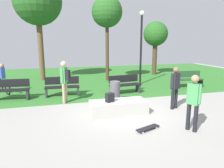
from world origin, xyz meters
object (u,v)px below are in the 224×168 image
skater_performing_trick (194,99)px  park_bench_by_oak (188,79)px  tree_leaning_ash (38,2)px  park_bench_center_lawn (62,86)px  cyclist_on_bicycle (3,81)px  tree_tall_oak (107,13)px  skateboard_by_ledge (148,128)px  pedestrian_with_backpack (65,78)px  skater_watching (175,85)px  tree_broad_elm (156,35)px  trash_bin (115,92)px  lamp_post (141,41)px  park_bench_near_lamppost (125,84)px  concrete_ledge (119,107)px  backpack_on_ledge (110,97)px  park_bench_far_left (10,89)px

skater_performing_trick → park_bench_by_oak: size_ratio=1.02×
tree_leaning_ash → park_bench_center_lawn: bearing=-76.3°
park_bench_center_lawn → cyclist_on_bicycle: bearing=153.5°
tree_tall_oak → skateboard_by_ledge: bearing=-95.7°
pedestrian_with_backpack → skater_performing_trick: bearing=-48.6°
skater_watching → pedestrian_with_backpack: pedestrian_with_backpack is taller
park_bench_center_lawn → tree_broad_elm: tree_broad_elm is taller
tree_leaning_ash → trash_bin: bearing=-63.0°
tree_tall_oak → lamp_post: (1.66, -1.68, -1.73)m
park_bench_near_lamppost → tree_broad_elm: 7.13m
skater_watching → skater_performing_trick: bearing=-107.9°
tree_leaning_ash → pedestrian_with_backpack: 7.16m
concrete_ledge → backpack_on_ledge: bearing=-174.1°
backpack_on_ledge → park_bench_center_lawn: size_ratio=0.20×
park_bench_near_lamppost → park_bench_center_lawn: (-3.04, 0.32, 0.00)m
tree_leaning_ash → tree_tall_oak: bearing=-17.0°
trash_bin → cyclist_on_bicycle: (-4.96, 3.15, 0.17)m
park_bench_center_lawn → trash_bin: bearing=-39.3°
skater_performing_trick → skateboard_by_ledge: skater_performing_trick is taller
backpack_on_ledge → cyclist_on_bicycle: 6.29m
skateboard_by_ledge → tree_tall_oak: tree_tall_oak is taller
park_bench_by_oak → tree_broad_elm: (0.22, 4.69, 2.58)m
trash_bin → pedestrian_with_backpack: (-2.03, 0.54, 0.61)m
trash_bin → skater_performing_trick: bearing=-67.6°
backpack_on_ledge → tree_leaning_ash: size_ratio=0.05×
concrete_ledge → park_bench_near_lamppost: size_ratio=1.24×
backpack_on_ledge → lamp_post: lamp_post is taller
tree_tall_oak → lamp_post: tree_tall_oak is taller
skater_performing_trick → concrete_ledge: bearing=129.2°
backpack_on_ledge → trash_bin: size_ratio=0.35×
skater_watching → skateboard_by_ledge: 2.56m
skater_watching → tree_tall_oak: tree_tall_oak is taller
tree_tall_oak → tree_broad_elm: size_ratio=1.32×
trash_bin → park_bench_center_lawn: bearing=140.7°
park_bench_far_left → pedestrian_with_backpack: size_ratio=0.92×
park_bench_far_left → pedestrian_with_backpack: pedestrian_with_backpack is taller
lamp_post → trash_bin: lamp_post is taller
skater_performing_trick → park_bench_far_left: skater_performing_trick is taller
backpack_on_ledge → park_bench_center_lawn: (-1.53, 3.10, -0.15)m
skater_watching → lamp_post: (0.63, 4.81, 1.66)m
concrete_ledge → park_bench_far_left: size_ratio=1.25×
concrete_ledge → trash_bin: 1.37m
park_bench_center_lawn → tree_leaning_ash: 6.60m
skater_watching → park_bench_center_lawn: size_ratio=1.01×
tree_leaning_ash → trash_bin: (3.25, -6.38, -4.57)m
park_bench_far_left → park_bench_by_oak: same height
park_bench_center_lawn → pedestrian_with_backpack: size_ratio=0.91×
lamp_post → cyclist_on_bicycle: size_ratio=2.65×
pedestrian_with_backpack → skateboard_by_ledge: bearing=-57.8°
park_bench_by_oak → cyclist_on_bicycle: (-9.88, 1.30, 0.15)m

